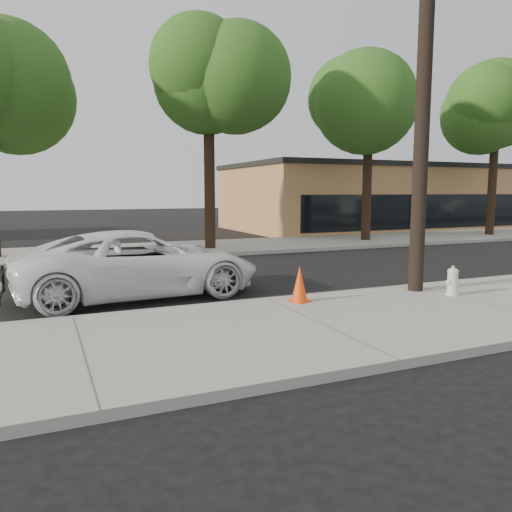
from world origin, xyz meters
name	(u,v)px	position (x,y,z in m)	size (l,w,h in m)	color
ground	(232,288)	(0.00, 0.00, 0.00)	(120.00, 120.00, 0.00)	black
near_sidewalk	(318,326)	(0.00, -4.30, 0.07)	(90.00, 4.40, 0.15)	gray
far_sidewalk	(159,250)	(0.00, 8.50, 0.07)	(90.00, 5.00, 0.15)	gray
curb_near	(267,302)	(0.00, -2.10, 0.07)	(90.00, 0.12, 0.16)	#9E9B93
building_main	(370,199)	(16.00, 16.00, 2.00)	(18.00, 10.00, 4.00)	#B17D49
utility_pole	(423,92)	(3.60, -2.70, 4.70)	(1.40, 0.34, 9.00)	black
tree_c	(215,79)	(2.22, 7.64, 6.91)	(4.96, 4.80, 9.55)	black
tree_d	(374,108)	(10.20, 7.95, 6.37)	(4.50, 4.35, 8.75)	black
tree_e	(502,111)	(18.21, 7.74, 6.70)	(4.80, 4.65, 9.25)	black
police_cruiser	(140,264)	(-2.36, -0.07, 0.79)	(2.61, 5.66, 1.57)	white
fire_hydrant	(452,282)	(3.98, -3.46, 0.45)	(0.33, 0.30, 0.62)	silver
traffic_cone	(300,284)	(0.50, -2.68, 0.52)	(0.50, 0.50, 0.77)	#F8450D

